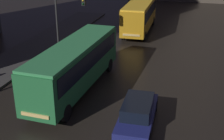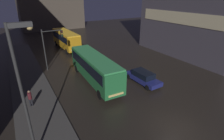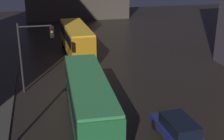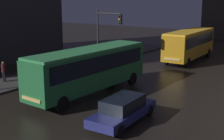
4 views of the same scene
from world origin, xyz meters
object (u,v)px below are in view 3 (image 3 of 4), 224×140
Objects in this scene: traffic_light_main at (32,46)px; car_taxi at (179,130)px; bus_near at (89,97)px; bus_far at (76,37)px.

car_taxi is at bearing -49.67° from traffic_light_main.
bus_near reaches higher than car_taxi.
car_taxi is 13.11m from traffic_light_main.
bus_near is 2.19× the size of car_taxi.
traffic_light_main reaches higher than car_taxi.
bus_far is 19.36m from car_taxi.
bus_far is at bearing -92.28° from bus_near.
bus_near is 1.86× the size of traffic_light_main.
bus_near is at bearing -35.53° from car_taxi.
bus_far is 1.71× the size of traffic_light_main.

